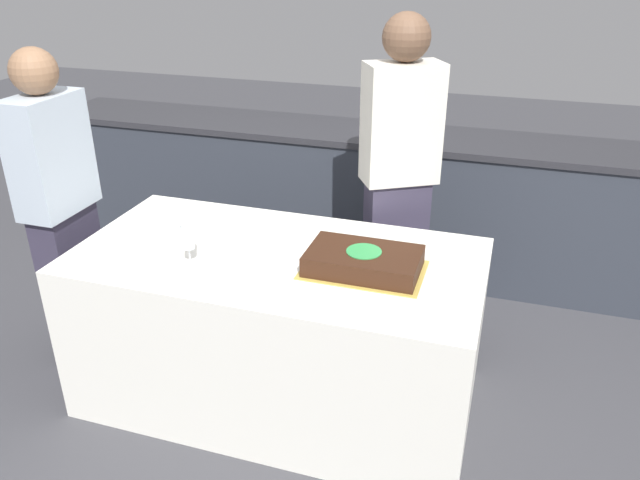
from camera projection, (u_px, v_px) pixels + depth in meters
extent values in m
plane|color=#424247|center=(282.00, 393.00, 3.09)|extent=(14.00, 14.00, 0.00)
cube|color=#333842|center=(361.00, 200.00, 4.21)|extent=(4.40, 0.55, 0.88)
cube|color=#2D2D33|center=(363.00, 133.00, 4.01)|extent=(4.40, 0.58, 0.04)
cube|color=white|center=(279.00, 328.00, 2.92)|extent=(1.80, 0.92, 0.77)
cube|color=gold|center=(363.00, 270.00, 2.61)|extent=(0.51, 0.33, 0.00)
cube|color=#381E11|center=(364.00, 261.00, 2.60)|extent=(0.47, 0.29, 0.08)
cylinder|color=green|center=(364.00, 251.00, 2.58)|extent=(0.15, 0.15, 0.00)
cylinder|color=white|center=(160.00, 237.00, 2.85)|extent=(0.23, 0.23, 0.05)
cylinder|color=white|center=(190.00, 263.00, 2.67)|extent=(0.07, 0.07, 0.00)
cylinder|color=white|center=(190.00, 255.00, 2.65)|extent=(0.01, 0.01, 0.07)
cylinder|color=white|center=(188.00, 236.00, 2.61)|extent=(0.05, 0.05, 0.11)
cylinder|color=white|center=(363.00, 237.00, 2.90)|extent=(0.21, 0.21, 0.00)
cube|color=white|center=(220.00, 285.00, 2.49)|extent=(0.14, 0.10, 0.02)
cube|color=#383347|center=(394.00, 261.00, 3.36)|extent=(0.35, 0.30, 0.93)
cube|color=silver|center=(402.00, 124.00, 3.03)|extent=(0.42, 0.36, 0.58)
sphere|color=brown|center=(407.00, 37.00, 2.85)|extent=(0.23, 0.23, 0.23)
cube|color=#383347|center=(76.00, 285.00, 3.21)|extent=(0.16, 0.33, 0.84)
cube|color=silver|center=(50.00, 155.00, 2.90)|extent=(0.20, 0.38, 0.56)
sphere|color=#936B4C|center=(34.00, 71.00, 2.74)|extent=(0.21, 0.21, 0.21)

